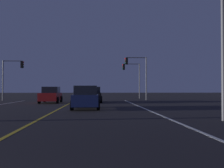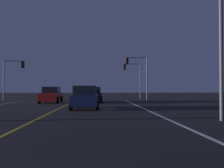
# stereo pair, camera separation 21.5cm
# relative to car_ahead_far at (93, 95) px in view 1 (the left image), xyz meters

# --- Properties ---
(lane_edge_right) EXTENTS (0.16, 37.61, 0.01)m
(lane_edge_right) POSITION_rel_car_ahead_far_xyz_m (4.02, -14.44, -0.82)
(lane_edge_right) COLOR silver
(lane_edge_right) RESTS_ON ground
(lane_center_divider) EXTENTS (0.16, 37.61, 0.01)m
(lane_center_divider) POSITION_rel_car_ahead_far_xyz_m (-2.31, -14.44, -0.82)
(lane_center_divider) COLOR gold
(lane_center_divider) RESTS_ON ground
(car_ahead_far) EXTENTS (2.02, 4.30, 1.70)m
(car_ahead_far) POSITION_rel_car_ahead_far_xyz_m (0.00, 0.00, 0.00)
(car_ahead_far) COLOR black
(car_ahead_far) RESTS_ON ground
(car_lead_same_lane) EXTENTS (2.02, 4.30, 1.70)m
(car_lead_same_lane) POSITION_rel_car_ahead_far_xyz_m (-0.34, -9.65, 0.00)
(car_lead_same_lane) COLOR black
(car_lead_same_lane) RESTS_ON ground
(car_oncoming) EXTENTS (2.02, 4.30, 1.70)m
(car_oncoming) POSITION_rel_car_ahead_far_xyz_m (-4.39, -1.19, 0.00)
(car_oncoming) COLOR black
(car_oncoming) RESTS_ON ground
(traffic_light_near_right) EXTENTS (2.90, 0.36, 5.63)m
(traffic_light_near_right) POSITION_rel_car_ahead_far_xyz_m (5.58, 4.86, 3.33)
(traffic_light_near_right) COLOR #4C4C51
(traffic_light_near_right) RESTS_ON ground
(traffic_light_near_left) EXTENTS (2.71, 0.36, 5.09)m
(traffic_light_near_left) POSITION_rel_car_ahead_far_xyz_m (-10.24, 4.86, 2.96)
(traffic_light_near_left) COLOR #4C4C51
(traffic_light_near_left) RESTS_ON ground
(traffic_light_far_right) EXTENTS (2.71, 0.36, 5.33)m
(traffic_light_far_right) POSITION_rel_car_ahead_far_xyz_m (5.65, 10.36, 3.12)
(traffic_light_far_right) COLOR #4C4C51
(traffic_light_far_right) RESTS_ON ground
(street_lamp_right_near) EXTENTS (2.61, 0.44, 7.30)m
(street_lamp_right_near) POSITION_rel_car_ahead_far_xyz_m (5.69, -17.07, 3.90)
(street_lamp_right_near) COLOR #4C4C51
(street_lamp_right_near) RESTS_ON ground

